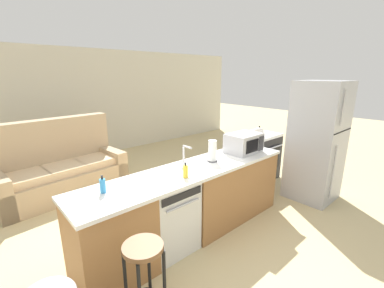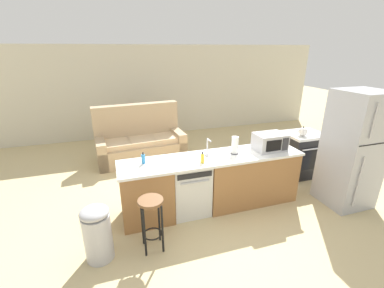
{
  "view_description": "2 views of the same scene",
  "coord_description": "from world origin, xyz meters",
  "px_view_note": "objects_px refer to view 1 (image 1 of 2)",
  "views": [
    {
      "loc": [
        -1.8,
        -2.17,
        2.01
      ],
      "look_at": [
        0.74,
        0.66,
        0.97
      ],
      "focal_mm": 24.0,
      "sensor_mm": 36.0,
      "label": 1
    },
    {
      "loc": [
        -1.29,
        -3.42,
        2.49
      ],
      "look_at": [
        -0.02,
        0.56,
        0.93
      ],
      "focal_mm": 24.0,
      "sensor_mm": 36.0,
      "label": 2
    }
  ],
  "objects_px": {
    "dishwasher": "(166,216)",
    "paper_towel_roll": "(212,151)",
    "refrigerator": "(317,142)",
    "couch": "(60,171)",
    "dish_soap_bottle": "(103,186)",
    "kettle": "(259,132)",
    "stove_range": "(257,156)",
    "microwave": "(244,143)",
    "soap_bottle": "(186,171)",
    "bar_stool": "(144,268)"
  },
  "relations": [
    {
      "from": "dishwasher",
      "to": "paper_towel_roll",
      "type": "distance_m",
      "value": 0.99
    },
    {
      "from": "paper_towel_roll",
      "to": "refrigerator",
      "type": "bearing_deg",
      "value": -17.54
    },
    {
      "from": "couch",
      "to": "dish_soap_bottle",
      "type": "bearing_deg",
      "value": -94.83
    },
    {
      "from": "refrigerator",
      "to": "kettle",
      "type": "xyz_separation_m",
      "value": [
        -0.17,
        0.97,
        0.03
      ]
    },
    {
      "from": "kettle",
      "to": "couch",
      "type": "xyz_separation_m",
      "value": [
        -2.91,
        2.02,
        -0.59
      ]
    },
    {
      "from": "dishwasher",
      "to": "refrigerator",
      "type": "distance_m",
      "value": 2.71
    },
    {
      "from": "stove_range",
      "to": "microwave",
      "type": "relative_size",
      "value": 1.8
    },
    {
      "from": "soap_bottle",
      "to": "bar_stool",
      "type": "xyz_separation_m",
      "value": [
        -0.86,
        -0.5,
        -0.44
      ]
    },
    {
      "from": "paper_towel_roll",
      "to": "bar_stool",
      "type": "distance_m",
      "value": 1.71
    },
    {
      "from": "dishwasher",
      "to": "bar_stool",
      "type": "distance_m",
      "value": 0.97
    },
    {
      "from": "microwave",
      "to": "kettle",
      "type": "height_order",
      "value": "microwave"
    },
    {
      "from": "paper_towel_roll",
      "to": "couch",
      "type": "bearing_deg",
      "value": 117.37
    },
    {
      "from": "soap_bottle",
      "to": "kettle",
      "type": "relative_size",
      "value": 0.86
    },
    {
      "from": "refrigerator",
      "to": "bar_stool",
      "type": "distance_m",
      "value": 3.33
    },
    {
      "from": "dishwasher",
      "to": "dish_soap_bottle",
      "type": "distance_m",
      "value": 0.87
    },
    {
      "from": "bar_stool",
      "to": "couch",
      "type": "distance_m",
      "value": 3.12
    },
    {
      "from": "paper_towel_roll",
      "to": "kettle",
      "type": "relative_size",
      "value": 1.38
    },
    {
      "from": "dishwasher",
      "to": "couch",
      "type": "xyz_separation_m",
      "value": [
        -0.47,
        2.45,
        -0.03
      ]
    },
    {
      "from": "couch",
      "to": "refrigerator",
      "type": "bearing_deg",
      "value": -44.26
    },
    {
      "from": "kettle",
      "to": "dish_soap_bottle",
      "type": "bearing_deg",
      "value": -173.85
    },
    {
      "from": "refrigerator",
      "to": "couch",
      "type": "relative_size",
      "value": 0.92
    },
    {
      "from": "refrigerator",
      "to": "kettle",
      "type": "relative_size",
      "value": 9.32
    },
    {
      "from": "soap_bottle",
      "to": "kettle",
      "type": "bearing_deg",
      "value": 14.36
    },
    {
      "from": "paper_towel_roll",
      "to": "couch",
      "type": "height_order",
      "value": "couch"
    },
    {
      "from": "microwave",
      "to": "kettle",
      "type": "xyz_separation_m",
      "value": [
        1.03,
        0.42,
        -0.05
      ]
    },
    {
      "from": "stove_range",
      "to": "refrigerator",
      "type": "distance_m",
      "value": 1.21
    },
    {
      "from": "stove_range",
      "to": "paper_towel_roll",
      "type": "xyz_separation_m",
      "value": [
        -1.82,
        -0.52,
        0.59
      ]
    },
    {
      "from": "dishwasher",
      "to": "refrigerator",
      "type": "bearing_deg",
      "value": -11.93
    },
    {
      "from": "dishwasher",
      "to": "couch",
      "type": "relative_size",
      "value": 0.41
    },
    {
      "from": "stove_range",
      "to": "couch",
      "type": "xyz_separation_m",
      "value": [
        -3.07,
        1.9,
        -0.06
      ]
    },
    {
      "from": "dish_soap_bottle",
      "to": "couch",
      "type": "distance_m",
      "value": 2.44
    },
    {
      "from": "refrigerator",
      "to": "paper_towel_roll",
      "type": "distance_m",
      "value": 1.91
    },
    {
      "from": "kettle",
      "to": "paper_towel_roll",
      "type": "bearing_deg",
      "value": -166.51
    },
    {
      "from": "dishwasher",
      "to": "microwave",
      "type": "distance_m",
      "value": 1.54
    },
    {
      "from": "stove_range",
      "to": "dish_soap_bottle",
      "type": "distance_m",
      "value": 3.35
    },
    {
      "from": "soap_bottle",
      "to": "couch",
      "type": "bearing_deg",
      "value": 103.67
    },
    {
      "from": "refrigerator",
      "to": "kettle",
      "type": "bearing_deg",
      "value": 99.66
    },
    {
      "from": "refrigerator",
      "to": "dish_soap_bottle",
      "type": "xyz_separation_m",
      "value": [
        -3.27,
        0.64,
        0.02
      ]
    },
    {
      "from": "bar_stool",
      "to": "kettle",
      "type": "bearing_deg",
      "value": 19.06
    },
    {
      "from": "paper_towel_roll",
      "to": "kettle",
      "type": "bearing_deg",
      "value": 13.49
    },
    {
      "from": "dish_soap_bottle",
      "to": "kettle",
      "type": "xyz_separation_m",
      "value": [
        3.11,
        0.33,
        0.01
      ]
    },
    {
      "from": "couch",
      "to": "kettle",
      "type": "bearing_deg",
      "value": -34.83
    },
    {
      "from": "paper_towel_roll",
      "to": "couch",
      "type": "distance_m",
      "value": 2.8
    },
    {
      "from": "dish_soap_bottle",
      "to": "bar_stool",
      "type": "bearing_deg",
      "value": -92.19
    },
    {
      "from": "microwave",
      "to": "dish_soap_bottle",
      "type": "bearing_deg",
      "value": 177.55
    },
    {
      "from": "paper_towel_roll",
      "to": "soap_bottle",
      "type": "bearing_deg",
      "value": -163.33
    },
    {
      "from": "soap_bottle",
      "to": "paper_towel_roll",
      "type": "bearing_deg",
      "value": 16.67
    },
    {
      "from": "dishwasher",
      "to": "paper_towel_roll",
      "type": "bearing_deg",
      "value": 1.9
    },
    {
      "from": "refrigerator",
      "to": "paper_towel_roll",
      "type": "bearing_deg",
      "value": 162.46
    },
    {
      "from": "microwave",
      "to": "couch",
      "type": "height_order",
      "value": "couch"
    }
  ]
}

